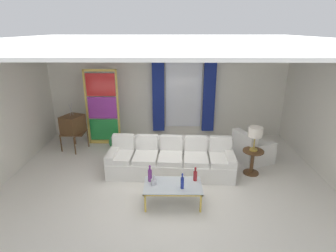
% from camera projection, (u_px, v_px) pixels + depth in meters
% --- Properties ---
extents(ground_plane, '(16.00, 16.00, 0.00)m').
position_uv_depth(ground_plane, '(166.00, 184.00, 6.09)').
color(ground_plane, white).
extents(wall_rear, '(8.00, 0.12, 3.00)m').
position_uv_depth(wall_rear, '(168.00, 89.00, 8.46)').
color(wall_rear, white).
rests_on(wall_rear, ground).
extents(wall_left, '(0.12, 7.00, 3.00)m').
position_uv_depth(wall_left, '(4.00, 111.00, 6.18)').
color(wall_left, white).
rests_on(wall_left, ground).
extents(wall_right, '(0.12, 7.00, 3.00)m').
position_uv_depth(wall_right, '(331.00, 112.00, 6.12)').
color(wall_right, white).
rests_on(wall_right, ground).
extents(ceiling_slab, '(8.00, 7.60, 0.04)m').
position_uv_depth(ceiling_slab, '(167.00, 40.00, 5.82)').
color(ceiling_slab, white).
extents(curtained_window, '(2.00, 0.17, 2.70)m').
position_uv_depth(curtained_window, '(184.00, 82.00, 8.22)').
color(curtained_window, white).
rests_on(curtained_window, ground).
extents(couch_white_long, '(2.96, 1.08, 0.86)m').
position_uv_depth(couch_white_long, '(171.00, 160.00, 6.54)').
color(couch_white_long, white).
rests_on(couch_white_long, ground).
extents(coffee_table, '(1.11, 0.64, 0.41)m').
position_uv_depth(coffee_table, '(173.00, 187.00, 5.32)').
color(coffee_table, silver).
rests_on(coffee_table, ground).
extents(bottle_blue_decanter, '(0.08, 0.08, 0.30)m').
position_uv_depth(bottle_blue_decanter, '(195.00, 175.00, 5.42)').
color(bottle_blue_decanter, maroon).
rests_on(bottle_blue_decanter, coffee_table).
extents(bottle_crystal_tall, '(0.06, 0.06, 0.32)m').
position_uv_depth(bottle_crystal_tall, '(182.00, 182.00, 5.15)').
color(bottle_crystal_tall, navy).
rests_on(bottle_crystal_tall, coffee_table).
extents(bottle_amber_squat, '(0.08, 0.08, 0.35)m').
position_uv_depth(bottle_amber_squat, '(150.00, 175.00, 5.40)').
color(bottle_amber_squat, '#753384').
rests_on(bottle_amber_squat, coffee_table).
extents(bottle_ruby_flask, '(0.11, 0.11, 0.20)m').
position_uv_depth(bottle_ruby_flask, '(154.00, 181.00, 5.30)').
color(bottle_ruby_flask, silver).
rests_on(bottle_ruby_flask, coffee_table).
extents(vintage_tv, '(0.69, 0.74, 1.35)m').
position_uv_depth(vintage_tv, '(73.00, 125.00, 7.62)').
color(vintage_tv, brown).
rests_on(vintage_tv, ground).
extents(armchair_white, '(1.06, 1.05, 0.80)m').
position_uv_depth(armchair_white, '(251.00, 150.00, 7.09)').
color(armchair_white, white).
rests_on(armchair_white, ground).
extents(stained_glass_divider, '(0.95, 0.05, 2.20)m').
position_uv_depth(stained_glass_divider, '(103.00, 109.00, 7.91)').
color(stained_glass_divider, gold).
rests_on(stained_glass_divider, ground).
extents(peacock_figurine, '(0.44, 0.60, 0.50)m').
position_uv_depth(peacock_figurine, '(116.00, 143.00, 7.73)').
color(peacock_figurine, beige).
rests_on(peacock_figurine, ground).
extents(round_side_table, '(0.48, 0.48, 0.59)m').
position_uv_depth(round_side_table, '(252.00, 160.00, 6.43)').
color(round_side_table, brown).
rests_on(round_side_table, ground).
extents(table_lamp_brass, '(0.32, 0.32, 0.57)m').
position_uv_depth(table_lamp_brass, '(255.00, 133.00, 6.21)').
color(table_lamp_brass, '#B29338').
rests_on(table_lamp_brass, round_side_table).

